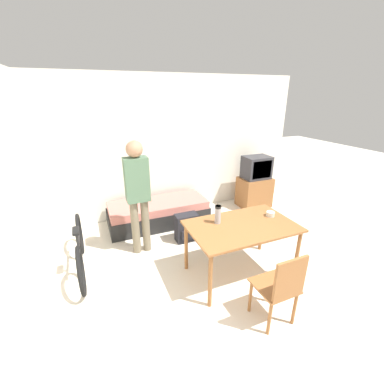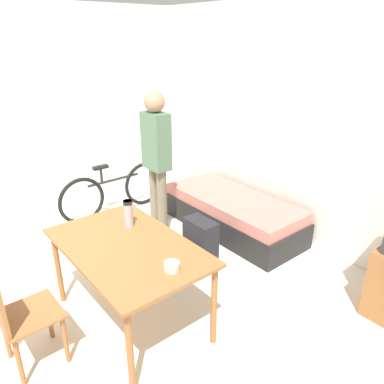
# 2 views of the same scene
# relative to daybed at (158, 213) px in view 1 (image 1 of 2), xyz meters

# --- Properties ---
(ground_plane) EXTENTS (20.00, 20.00, 0.00)m
(ground_plane) POSITION_rel_daybed_xyz_m (0.36, -2.82, -0.22)
(ground_plane) COLOR beige
(wall_back) EXTENTS (5.64, 0.06, 2.70)m
(wall_back) POSITION_rel_daybed_xyz_m (0.36, 0.50, 1.13)
(wall_back) COLOR silver
(wall_back) RESTS_ON ground_plane
(wall_left) EXTENTS (0.06, 4.29, 2.70)m
(wall_left) POSITION_rel_daybed_xyz_m (-1.99, -1.18, 1.13)
(wall_left) COLOR silver
(wall_left) RESTS_ON ground_plane
(daybed) EXTENTS (1.85, 0.78, 0.45)m
(daybed) POSITION_rel_daybed_xyz_m (0.00, 0.00, 0.00)
(daybed) COLOR black
(daybed) RESTS_ON ground_plane
(tv) EXTENTS (0.66, 0.49, 1.12)m
(tv) POSITION_rel_daybed_xyz_m (2.17, -0.00, 0.29)
(tv) COLOR brown
(tv) RESTS_ON ground_plane
(dining_table) EXTENTS (1.39, 0.87, 0.76)m
(dining_table) POSITION_rel_daybed_xyz_m (0.63, -1.85, 0.46)
(dining_table) COLOR brown
(dining_table) RESTS_ON ground_plane
(wooden_chair) EXTENTS (0.42, 0.42, 0.90)m
(wooden_chair) POSITION_rel_daybed_xyz_m (0.55, -2.73, 0.28)
(wooden_chair) COLOR brown
(wooden_chair) RESTS_ON ground_plane
(bicycle) EXTENTS (0.08, 1.60, 0.73)m
(bicycle) POSITION_rel_daybed_xyz_m (-1.38, -0.92, 0.11)
(bicycle) COLOR black
(bicycle) RESTS_ON ground_plane
(person_standing) EXTENTS (0.34, 0.24, 1.76)m
(person_standing) POSITION_rel_daybed_xyz_m (-0.49, -0.79, 0.81)
(person_standing) COLOR #6B604C
(person_standing) RESTS_ON ground_plane
(thermos_flask) EXTENTS (0.08, 0.08, 0.25)m
(thermos_flask) POSITION_rel_daybed_xyz_m (0.36, -1.67, 0.67)
(thermos_flask) COLOR #99999E
(thermos_flask) RESTS_ON dining_table
(mate_bowl) EXTENTS (0.11, 0.11, 0.06)m
(mate_bowl) POSITION_rel_daybed_xyz_m (1.13, -1.78, 0.57)
(mate_bowl) COLOR beige
(mate_bowl) RESTS_ON dining_table
(backpack) EXTENTS (0.37, 0.24, 0.48)m
(backpack) POSITION_rel_daybed_xyz_m (0.27, -0.77, 0.02)
(backpack) COLOR black
(backpack) RESTS_ON ground_plane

